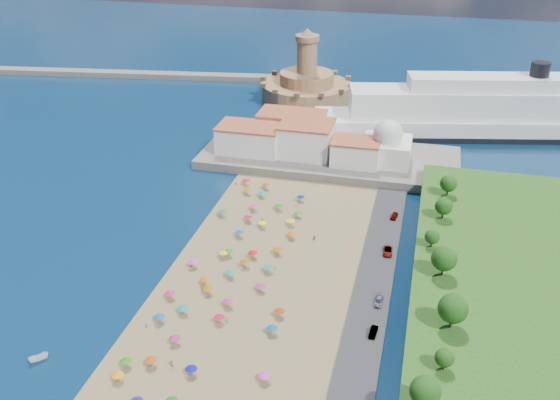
# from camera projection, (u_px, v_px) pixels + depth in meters

# --- Properties ---
(ground) EXTENTS (700.00, 700.00, 0.00)m
(ground) POSITION_uv_depth(u_px,v_px,m) (242.00, 269.00, 160.92)
(ground) COLOR #071938
(ground) RESTS_ON ground
(terrace) EXTENTS (90.00, 36.00, 3.00)m
(terrace) POSITION_uv_depth(u_px,v_px,m) (329.00, 158.00, 220.95)
(terrace) COLOR #59544C
(terrace) RESTS_ON ground
(jetty) EXTENTS (18.00, 70.00, 2.40)m
(jetty) POSITION_uv_depth(u_px,v_px,m) (291.00, 120.00, 255.98)
(jetty) COLOR #59544C
(jetty) RESTS_ON ground
(breakwater) EXTENTS (199.03, 34.77, 2.60)m
(breakwater) POSITION_uv_depth(u_px,v_px,m) (123.00, 74.00, 315.80)
(breakwater) COLOR #59544C
(breakwater) RESTS_ON ground
(waterfront_buildings) EXTENTS (57.00, 29.00, 11.00)m
(waterfront_buildings) POSITION_uv_depth(u_px,v_px,m) (294.00, 137.00, 221.38)
(waterfront_buildings) COLOR silver
(waterfront_buildings) RESTS_ON terrace
(domed_building) EXTENTS (16.00, 16.00, 15.00)m
(domed_building) POSITION_uv_depth(u_px,v_px,m) (387.00, 146.00, 211.49)
(domed_building) COLOR silver
(domed_building) RESTS_ON terrace
(fortress) EXTENTS (40.00, 40.00, 32.40)m
(fortress) POSITION_uv_depth(u_px,v_px,m) (306.00, 86.00, 279.30)
(fortress) COLOR #A37B51
(fortress) RESTS_ON ground
(cruise_ship) EXTENTS (133.72, 47.95, 28.95)m
(cruise_ship) POSITION_uv_depth(u_px,v_px,m) (486.00, 114.00, 240.85)
(cruise_ship) COLOR black
(cruise_ship) RESTS_ON ground
(beach_parasols) EXTENTS (33.26, 115.12, 2.20)m
(beach_parasols) POSITION_uv_depth(u_px,v_px,m) (223.00, 285.00, 150.92)
(beach_parasols) COLOR gray
(beach_parasols) RESTS_ON beach
(beachgoers) EXTENTS (32.60, 101.58, 1.90)m
(beachgoers) POSITION_uv_depth(u_px,v_px,m) (236.00, 272.00, 157.68)
(beachgoers) COLOR tan
(beachgoers) RESTS_ON beach
(moored_boats) EXTENTS (7.18, 24.37, 1.62)m
(moored_boats) POSITION_uv_depth(u_px,v_px,m) (15.00, 394.00, 120.77)
(moored_boats) COLOR white
(moored_boats) RESTS_ON ground
(parked_cars) EXTENTS (2.73, 85.24, 1.44)m
(parked_cars) POSITION_uv_depth(u_px,v_px,m) (382.00, 285.00, 152.20)
(parked_cars) COLOR gray
(parked_cars) RESTS_ON promenade
(hillside_trees) EXTENTS (10.65, 105.19, 8.05)m
(hillside_trees) POSITION_uv_depth(u_px,v_px,m) (442.00, 281.00, 138.19)
(hillside_trees) COLOR #382314
(hillside_trees) RESTS_ON hillside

